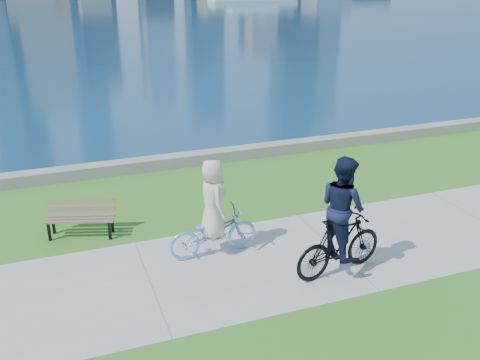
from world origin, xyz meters
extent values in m
plane|color=#2C651A|center=(0.00, 0.00, 0.00)|extent=(320.00, 320.00, 0.00)
cube|color=#9E9D99|center=(0.00, 0.00, 0.01)|extent=(80.00, 3.50, 0.02)
cube|color=slate|center=(0.00, 6.20, 0.17)|extent=(90.00, 0.50, 0.35)
cube|color=#0C2D4E|center=(0.00, 72.00, 0.00)|extent=(320.00, 131.00, 0.01)
cube|color=black|center=(-1.74, 2.55, 0.21)|extent=(0.07, 0.07, 0.43)
cube|color=black|center=(-0.47, 2.14, 0.21)|extent=(0.07, 0.07, 0.43)
cube|color=black|center=(-1.64, 2.87, 0.21)|extent=(0.07, 0.07, 0.43)
cube|color=black|center=(-0.37, 2.46, 0.21)|extent=(0.07, 0.07, 0.43)
cube|color=brown|center=(-1.11, 2.34, 0.45)|extent=(1.48, 0.56, 0.04)
cube|color=brown|center=(-1.06, 2.49, 0.45)|extent=(1.48, 0.56, 0.04)
cube|color=brown|center=(-1.02, 2.63, 0.45)|extent=(1.48, 0.56, 0.04)
cube|color=brown|center=(-0.98, 2.74, 0.57)|extent=(1.47, 0.52, 0.11)
cube|color=brown|center=(-0.97, 2.77, 0.73)|extent=(1.47, 0.52, 0.11)
imported|color=#63AAF1|center=(1.50, 0.68, 0.53)|extent=(0.75, 1.96, 1.01)
imported|color=silver|center=(1.50, 0.68, 1.29)|extent=(0.57, 0.85, 1.68)
imported|color=black|center=(3.59, -0.88, 0.64)|extent=(0.93, 2.11, 1.23)
imported|color=#111533|center=(3.59, -0.88, 1.46)|extent=(0.91, 1.08, 2.01)
camera|label=1|loc=(-1.44, -8.83, 5.72)|focal=40.00mm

